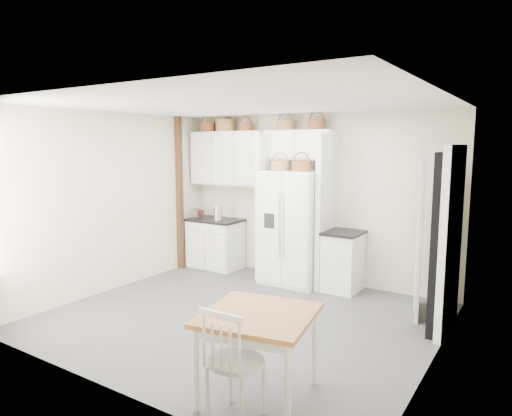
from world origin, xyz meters
The scene contains 29 objects.
floor centered at (0.00, 0.00, 0.00)m, with size 4.50×4.50×0.00m, color #535354.
ceiling centered at (0.00, 0.00, 2.60)m, with size 4.50×4.50×0.00m, color white.
wall_back centered at (0.00, 2.00, 1.30)m, with size 4.50×4.50×0.00m, color beige.
wall_left centered at (-2.25, 0.00, 1.30)m, with size 4.00×4.00×0.00m, color beige.
wall_right centered at (2.25, 0.00, 1.30)m, with size 4.00×4.00×0.00m, color beige.
refrigerator centered at (-0.15, 1.65, 0.87)m, with size 0.90×0.72×1.74m, color white.
base_cab_left centered at (-1.72, 1.70, 0.41)m, with size 0.88×0.56×0.82m, color white.
base_cab_right centered at (0.65, 1.70, 0.42)m, with size 0.48×0.57×0.84m, color white.
dining_table centered at (1.14, -1.40, 0.37)m, with size 0.89×0.89×0.74m, color #985927.
windsor_chair centered at (1.16, -1.75, 0.47)m, with size 0.46×0.41×0.93m, color white.
counter_left centered at (-1.72, 1.70, 0.84)m, with size 0.92×0.60×0.04m, color black.
counter_right centered at (0.65, 1.70, 0.86)m, with size 0.52×0.61×0.04m, color black.
toaster centered at (-2.02, 1.60, 0.94)m, with size 0.23×0.13×0.16m, color silver.
cookbook_red centered at (-1.59, 1.62, 0.97)m, with size 0.03×0.16×0.23m, color #A31528.
cookbook_cream centered at (-1.57, 1.62, 0.98)m, with size 0.04×0.16×0.24m, color white.
basket_upper_a centered at (-1.96, 1.83, 2.43)m, with size 0.29×0.29×0.16m, color brown.
basket_upper_b centered at (-1.57, 1.83, 2.45)m, with size 0.34×0.34×0.20m, color brown.
basket_upper_c centered at (-1.16, 1.83, 2.42)m, with size 0.24×0.24×0.14m, color brown.
basket_bridge_a centered at (-0.41, 1.83, 2.43)m, with size 0.28×0.28×0.16m, color brown.
basket_bridge_b centered at (0.12, 1.83, 2.43)m, with size 0.27×0.27×0.15m, color brown.
basket_fridge_a centered at (-0.34, 1.55, 1.82)m, with size 0.29×0.29×0.15m, color brown.
basket_fridge_b centered at (0.02, 1.55, 1.82)m, with size 0.29×0.29×0.16m, color brown.
upper_cabinet centered at (-1.50, 1.83, 1.90)m, with size 1.40×0.34×0.90m, color white.
bridge_cabinet centered at (-0.15, 1.83, 2.12)m, with size 1.12×0.34×0.45m, color white.
fridge_panel_left centered at (-0.66, 1.70, 1.15)m, with size 0.08×0.60×2.30m, color white.
fridge_panel_right centered at (0.36, 1.70, 1.15)m, with size 0.08×0.60×2.30m, color white.
trim_post centered at (-2.20, 1.35, 1.30)m, with size 0.09×0.09×2.60m, color #41281B.
doorway_void centered at (2.16, 1.00, 1.02)m, with size 0.18×0.85×2.05m, color black.
door_slab centered at (1.80, 1.33, 1.02)m, with size 0.80×0.04×2.05m, color white.
Camera 1 is at (3.09, -4.46, 2.12)m, focal length 32.00 mm.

